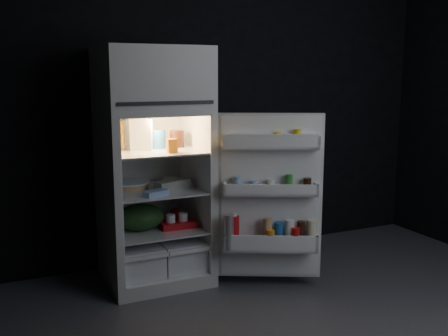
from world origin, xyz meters
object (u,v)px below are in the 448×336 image
refrigerator (152,158)px  fridge_door (270,200)px  egg_carton (173,185)px  yogurt_tray (178,224)px  milk_jug (142,134)px

refrigerator → fridge_door: 0.94m
fridge_door → egg_carton: size_ratio=4.34×
fridge_door → egg_carton: (-0.60, 0.44, 0.08)m
fridge_door → yogurt_tray: bearing=142.9°
yogurt_tray → fridge_door: bearing=-35.3°
milk_jug → yogurt_tray: size_ratio=0.88×
milk_jug → egg_carton: milk_jug is taller
milk_jug → refrigerator: bearing=11.6°
yogurt_tray → refrigerator: bearing=144.0°
fridge_door → milk_jug: 1.08m
milk_jug → egg_carton: bearing=-9.0°
fridge_door → yogurt_tray: fridge_door is taller
refrigerator → milk_jug: refrigerator is taller
refrigerator → yogurt_tray: bearing=-37.8°
egg_carton → yogurt_tray: (0.03, -0.01, -0.31)m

